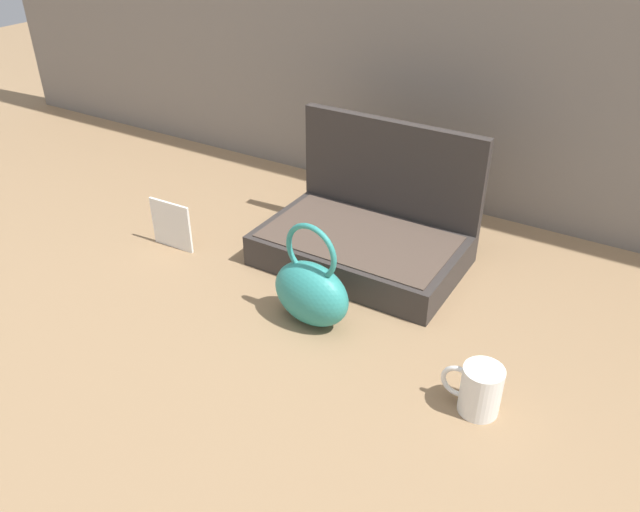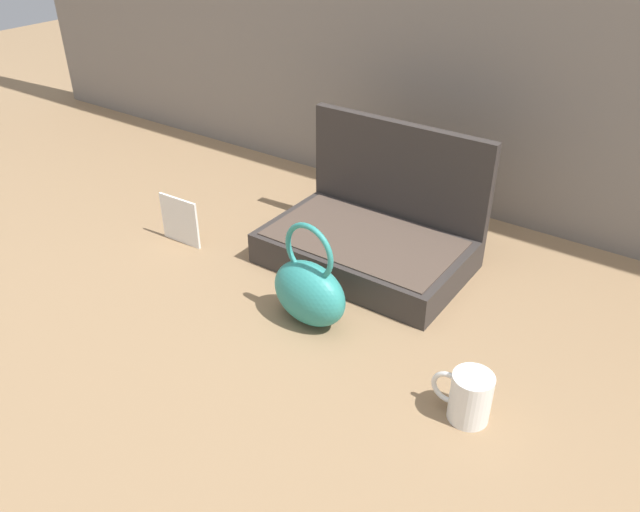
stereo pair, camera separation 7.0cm
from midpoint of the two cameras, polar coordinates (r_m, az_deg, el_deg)
The scene contains 5 objects.
ground_plane at distance 1.34m, azimuth -0.95°, elevation -3.94°, with size 6.00×6.00×0.00m, color #8C6D4C.
open_suitcase at distance 1.45m, azimuth 2.91°, elevation 2.13°, with size 0.45×0.30×0.30m.
teal_pouch_handbag at distance 1.24m, azimuth -2.42°, elevation -3.22°, with size 0.18×0.11×0.22m.
coffee_mug at distance 1.09m, azimuth 12.45°, elevation -11.79°, with size 0.11×0.07×0.09m.
info_card_left at distance 1.54m, azimuth -14.63°, elevation 2.71°, with size 0.11×0.01×0.12m, color white.
Camera 1 is at (0.56, -0.94, 0.78)m, focal length 35.21 mm.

